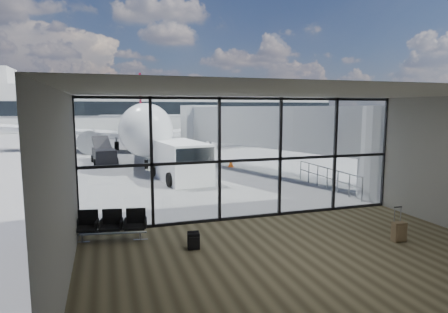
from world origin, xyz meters
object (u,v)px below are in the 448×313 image
backpack (194,241)px  airliner (142,122)px  service_van (181,161)px  seating_row (112,223)px  suitcase (399,232)px  belt_loader (104,155)px

backpack → airliner: airliner is taller
service_van → seating_row: bearing=-121.0°
suitcase → airliner: 30.05m
suitcase → belt_loader: belt_loader is taller
seating_row → suitcase: 8.91m
backpack → service_van: bearing=88.5°
backpack → service_van: (1.73, 10.52, 0.88)m
belt_loader → suitcase: bearing=-73.2°
seating_row → airliner: airliner is taller
belt_loader → backpack: bearing=-89.0°
seating_row → airliner: bearing=93.0°
airliner → belt_loader: airliner is taller
suitcase → service_van: (-4.45, 11.86, 0.80)m
backpack → belt_loader: 18.92m
belt_loader → airliner: bearing=61.7°
service_van → belt_loader: size_ratio=1.25×
service_van → belt_loader: bearing=109.8°
seating_row → backpack: size_ratio=4.09×
suitcase → airliner: airliner is taller
seating_row → backpack: bearing=-24.1°
airliner → suitcase: bearing=-76.0°
backpack → belt_loader: size_ratio=0.12×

